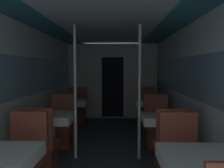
{
  "coord_description": "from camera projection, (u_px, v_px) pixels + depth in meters",
  "views": [
    {
      "loc": [
        0.2,
        -1.31,
        1.51
      ],
      "look_at": [
        0.08,
        2.78,
        1.23
      ],
      "focal_mm": 40.0,
      "sensor_mm": 36.0,
      "label": 1
    }
  ],
  "objects": [
    {
      "name": "support_pole_left_1",
      "position": [
        75.0,
        92.0,
        4.07
      ],
      "size": [
        0.05,
        0.05,
        2.19
      ],
      "color": "silver",
      "rests_on": "ground_plane"
    },
    {
      "name": "dining_table_left_1",
      "position": [
        52.0,
        120.0,
        4.11
      ],
      "size": [
        0.69,
        0.69,
        0.74
      ],
      "color": "#4C4C51",
      "rests_on": "ground_plane"
    },
    {
      "name": "chair_left_far_1",
      "position": [
        61.0,
        131.0,
        4.74
      ],
      "size": [
        0.45,
        0.45,
        0.97
      ],
      "rotation": [
        0.0,
        0.0,
        3.14
      ],
      "color": "brown",
      "rests_on": "ground_plane"
    },
    {
      "name": "chair_right_far_2",
      "position": [
        146.0,
        114.0,
        6.53
      ],
      "size": [
        0.45,
        0.45,
        0.97
      ],
      "rotation": [
        0.0,
        0.0,
        3.14
      ],
      "color": "brown",
      "rests_on": "ground_plane"
    },
    {
      "name": "support_pole_right_1",
      "position": [
        139.0,
        93.0,
        4.04
      ],
      "size": [
        0.05,
        0.05,
        2.19
      ],
      "color": "silver",
      "rests_on": "ground_plane"
    },
    {
      "name": "dining_table_right_0",
      "position": [
        199.0,
        165.0,
        2.22
      ],
      "size": [
        0.69,
        0.69,
        0.74
      ],
      "color": "#4C4C51",
      "rests_on": "ground_plane"
    },
    {
      "name": "wall_left",
      "position": [
        30.0,
        89.0,
        4.26
      ],
      "size": [
        0.05,
        8.58,
        2.19
      ],
      "color": "silver",
      "rests_on": "ground_plane"
    },
    {
      "name": "chair_right_near_2",
      "position": [
        153.0,
        124.0,
        5.32
      ],
      "size": [
        0.45,
        0.45,
        0.97
      ],
      "color": "brown",
      "rests_on": "ground_plane"
    },
    {
      "name": "dining_table_right_2",
      "position": [
        149.0,
        104.0,
        5.9
      ],
      "size": [
        0.69,
        0.69,
        0.74
      ],
      "color": "#4C4C51",
      "rests_on": "ground_plane"
    },
    {
      "name": "dining_table_right_1",
      "position": [
        163.0,
        120.0,
        4.06
      ],
      "size": [
        0.69,
        0.69,
        0.74
      ],
      "color": "#4C4C51",
      "rests_on": "ground_plane"
    },
    {
      "name": "chair_left_near_2",
      "position": [
        68.0,
        124.0,
        5.37
      ],
      "size": [
        0.45,
        0.45,
        0.97
      ],
      "color": "brown",
      "rests_on": "ground_plane"
    },
    {
      "name": "chair_left_near_1",
      "position": [
        41.0,
        153.0,
        3.53
      ],
      "size": [
        0.45,
        0.45,
        0.97
      ],
      "color": "brown",
      "rests_on": "ground_plane"
    },
    {
      "name": "chair_right_far_1",
      "position": [
        157.0,
        132.0,
        4.69
      ],
      "size": [
        0.45,
        0.45,
        0.97
      ],
      "rotation": [
        0.0,
        0.0,
        3.14
      ],
      "color": "brown",
      "rests_on": "ground_plane"
    },
    {
      "name": "bulkhead_far",
      "position": [
        113.0,
        81.0,
        7.38
      ],
      "size": [
        2.62,
        0.09,
        2.19
      ],
      "color": "#A8A8A3",
      "rests_on": "ground_plane"
    },
    {
      "name": "wall_right",
      "position": [
        187.0,
        90.0,
        4.18
      ],
      "size": [
        0.05,
        8.58,
        2.19
      ],
      "color": "silver",
      "rests_on": "ground_plane"
    },
    {
      "name": "dining_table_left_2",
      "position": [
        73.0,
        103.0,
        5.95
      ],
      "size": [
        0.69,
        0.69,
        0.74
      ],
      "color": "#4C4C51",
      "rests_on": "ground_plane"
    },
    {
      "name": "ceiling_panel",
      "position": [
        108.0,
        23.0,
        4.14
      ],
      "size": [
        2.67,
        8.58,
        0.07
      ],
      "color": "silver",
      "rests_on": "wall_left"
    },
    {
      "name": "chair_left_far_2",
      "position": [
        77.0,
        113.0,
        6.58
      ],
      "size": [
        0.45,
        0.45,
        0.97
      ],
      "rotation": [
        0.0,
        0.0,
        3.14
      ],
      "color": "brown",
      "rests_on": "ground_plane"
    },
    {
      "name": "chair_right_near_1",
      "position": [
        170.0,
        155.0,
        3.48
      ],
      "size": [
        0.45,
        0.45,
        0.97
      ],
      "color": "brown",
      "rests_on": "ground_plane"
    }
  ]
}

